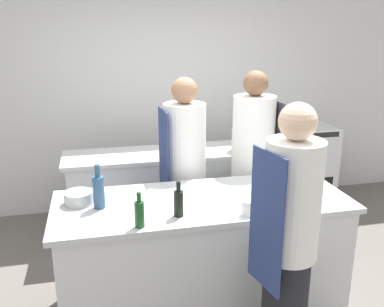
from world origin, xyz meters
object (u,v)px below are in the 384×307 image
Objects in this scene: chef_at_prep_near at (288,244)px; stockpot at (244,140)px; chef_at_stove at (252,169)px; chef_at_pass_far at (185,174)px; bottle_olive_oil at (99,191)px; bottle_vinegar at (179,202)px; bowl_prep_small at (79,198)px; cup at (248,208)px; oven_range at (297,165)px; bottle_wine at (139,213)px; bowl_mixing_large at (286,183)px.

chef_at_prep_near reaches higher than stockpot.
chef_at_pass_far is (-0.63, 0.04, -0.02)m from chef_at_stove.
chef_at_prep_near is at bearing -14.06° from chef_at_stove.
chef_at_stove is 1.52m from bottle_olive_oil.
bowl_prep_small is (-0.66, 0.37, -0.05)m from bottle_vinegar.
bowl_prep_small is 0.85× the size of stockpot.
bottle_vinegar is at bearing 39.23° from chef_at_prep_near.
cup is 0.42× the size of stockpot.
oven_range is 1.96m from chef_at_pass_far.
bottle_vinegar is 1.05× the size of bottle_wine.
chef_at_stove is 17.30× the size of cup.
bowl_mixing_large is 1.06× the size of stockpot.
chef_at_prep_near is 0.41m from cup.
oven_range is at bearing -60.34° from chef_at_pass_far.
bowl_prep_small is (-1.52, -0.52, 0.07)m from chef_at_stove.
bottle_olive_oil is at bearing 124.09° from bottle_wine.
bowl_mixing_large is at bearing 2.74° from bottle_olive_oil.
oven_range is at bearing 134.65° from chef_at_stove.
chef_at_pass_far is 16.88× the size of cup.
oven_range is 2.97m from bottle_olive_oil.
chef_at_prep_near is 0.87m from bowl_mixing_large.
bottle_vinegar is at bearing 162.91° from chef_at_pass_far.
bottle_vinegar is at bearing -26.52° from bottle_olive_oil.
bowl_prep_small is (-0.90, -0.56, 0.09)m from chef_at_pass_far.
oven_range is 4.81× the size of bowl_prep_small.
stockpot reaches higher than bowl_prep_small.
cup is at bearing -138.60° from bowl_mixing_large.
bottle_olive_oil reaches higher than cup.
chef_at_stove is 1.24m from bottle_vinegar.
chef_at_pass_far reaches higher than bowl_mixing_large.
bottle_wine reaches higher than bowl_prep_small.
stockpot reaches higher than oven_range.
chef_at_pass_far is at bearing 31.87° from bowl_prep_small.
bowl_mixing_large is at bearing 41.40° from cup.
cup reaches higher than oven_range.
bowl_prep_small is 1.21m from cup.
chef_at_stove is 8.55× the size of bowl_prep_small.
chef_at_prep_near reaches higher than chef_at_pass_far.
cup is (0.22, -1.01, 0.10)m from chef_at_pass_far.
chef_at_pass_far is at bearing 63.55° from bottle_wine.
oven_range is 2.52m from cup.
chef_at_pass_far is 6.69× the size of bowl_mixing_large.
bowl_prep_small is at bearing 44.31° from chef_at_prep_near.
chef_at_stove is (-1.00, -1.07, 0.39)m from oven_range.
chef_at_pass_far reaches higher than oven_range.
bottle_wine is (-0.27, -0.10, -0.00)m from bottle_vinegar.
bottle_wine is (0.24, -0.36, -0.03)m from bottle_olive_oil.
chef_at_stove reaches higher than bottle_wine.
chef_at_prep_near reaches higher than oven_range.
bowl_prep_small is at bearing -147.80° from oven_range.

